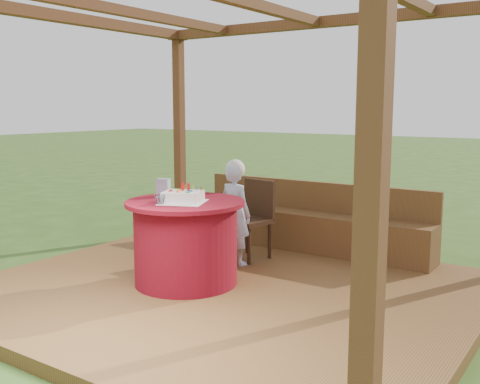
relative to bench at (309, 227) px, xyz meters
name	(u,v)px	position (x,y,z in m)	size (l,w,h in m)	color
ground	(225,298)	(0.00, -1.72, -0.38)	(60.00, 60.00, 0.00)	#30531B
deck	(225,292)	(0.00, -1.72, -0.32)	(4.50, 4.00, 0.12)	brown
pergola	(224,40)	(0.00, -1.72, 2.02)	(4.50, 4.00, 2.72)	brown
bench	(309,227)	(0.00, 0.00, 0.00)	(3.00, 0.42, 0.80)	brown
table	(186,242)	(-0.38, -1.84, 0.15)	(1.14, 1.14, 0.81)	maroon
chair	(253,215)	(-0.35, -0.69, 0.22)	(0.49, 0.49, 0.88)	#331D10
elderly_woman	(235,211)	(-0.37, -1.02, 0.32)	(0.44, 0.32, 1.14)	#96B6DF
birthday_cake	(183,197)	(-0.33, -1.93, 0.60)	(0.52, 0.52, 0.18)	white
gift_bag	(163,188)	(-0.72, -1.76, 0.64)	(0.12, 0.08, 0.18)	#CA83B4
drinking_glass	(160,199)	(-0.44, -2.13, 0.59)	(0.10, 0.10, 0.09)	white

